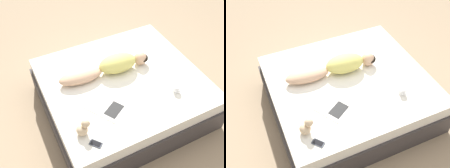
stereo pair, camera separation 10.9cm
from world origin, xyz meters
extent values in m
plane|color=#9E8466|center=(0.00, 0.00, 0.00)|extent=(12.00, 12.00, 0.00)
cube|color=#383333|center=(0.00, 0.00, 0.19)|extent=(1.91, 2.08, 0.37)
cube|color=silver|center=(0.00, 0.00, 0.46)|extent=(1.85, 2.02, 0.19)
ellipsoid|color=tan|center=(-0.21, -0.50, 0.63)|extent=(0.28, 0.59, 0.15)
ellipsoid|color=#D1C660|center=(-0.18, 0.02, 0.68)|extent=(0.32, 0.54, 0.24)
ellipsoid|color=black|center=(-0.16, 0.38, 0.65)|extent=(0.19, 0.18, 0.10)
sphere|color=tan|center=(-0.16, 0.36, 0.65)|extent=(0.18, 0.18, 0.18)
cube|color=silver|center=(0.22, -0.46, 0.56)|extent=(0.37, 0.40, 0.01)
cube|color=silver|center=(0.42, -0.34, 0.56)|extent=(0.37, 0.40, 0.01)
cube|color=black|center=(0.42, -0.34, 0.57)|extent=(0.25, 0.27, 0.00)
cylinder|color=white|center=(0.49, 0.49, 0.60)|extent=(0.09, 0.09, 0.08)
cylinder|color=black|center=(0.49, 0.49, 0.64)|extent=(0.08, 0.08, 0.01)
torus|color=white|center=(0.54, 0.49, 0.60)|extent=(0.05, 0.01, 0.05)
cube|color=#333842|center=(0.74, -0.72, 0.56)|extent=(0.15, 0.14, 0.01)
cube|color=black|center=(0.74, -0.72, 0.57)|extent=(0.12, 0.12, 0.00)
ellipsoid|color=#D1B289|center=(0.55, -0.79, 0.62)|extent=(0.14, 0.12, 0.12)
sphere|color=#D1B289|center=(0.55, -0.74, 0.71)|extent=(0.10, 0.10, 0.10)
camera|label=1|loc=(2.13, -1.22, 2.97)|focal=42.00mm
camera|label=2|loc=(2.18, -1.12, 2.97)|focal=42.00mm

